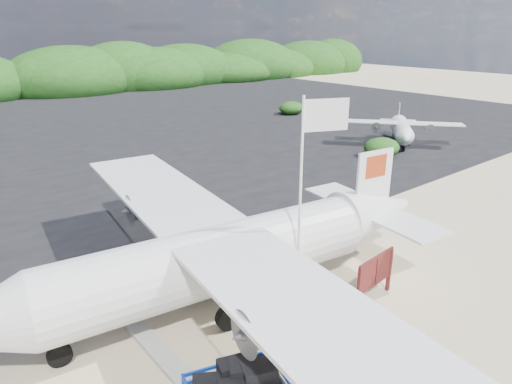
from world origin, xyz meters
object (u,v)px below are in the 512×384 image
at_px(aircraft_large, 296,133).
at_px(crew_b, 175,236).
at_px(signboard, 373,300).
at_px(crew_a, 214,238).
at_px(flagpole, 296,311).

bearing_deg(aircraft_large, crew_b, 42.45).
distance_m(signboard, crew_a, 5.82).
bearing_deg(signboard, aircraft_large, 47.06).
distance_m(signboard, aircraft_large, 23.90).
bearing_deg(crew_b, crew_a, 112.31).
relative_size(flagpole, signboard, 3.33).
height_order(crew_a, crew_b, crew_a).
bearing_deg(crew_a, flagpole, 78.19).
xyz_separation_m(crew_a, aircraft_large, (17.09, 13.61, -0.89)).
bearing_deg(flagpole, crew_b, 101.85).
height_order(crew_b, aircraft_large, aircraft_large).
bearing_deg(aircraft_large, signboard, 59.70).
bearing_deg(flagpole, signboard, -26.09).
xyz_separation_m(crew_b, aircraft_large, (18.03, 12.53, -0.87)).
bearing_deg(signboard, crew_b, 112.83).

